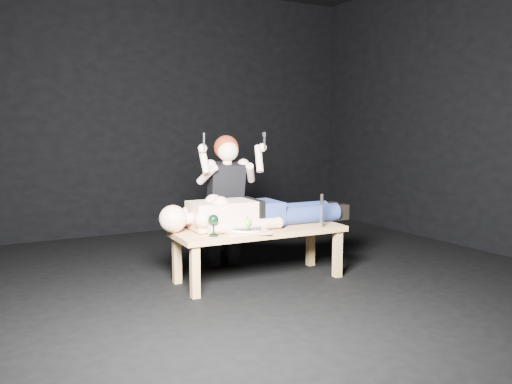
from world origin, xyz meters
The scene contains 13 objects.
ground centered at (0.00, 0.00, 0.00)m, with size 5.00×5.00×0.00m, color black.
back_wall centered at (0.00, 2.50, 1.50)m, with size 5.00×5.00×0.00m, color black.
table centered at (-0.10, -0.05, 0.23)m, with size 1.45×0.54×0.45m, color tan.
lying_man centered at (-0.05, 0.05, 0.59)m, with size 1.57×0.48×0.28m, color #E7B093, non-canonical shape.
kneeling_woman centered at (-0.17, 0.51, 0.63)m, with size 0.67×0.75×1.26m, color black, non-canonical shape.
serving_tray centered at (-0.30, -0.19, 0.46)m, with size 0.36×0.26×0.02m, color tan.
plate centered at (-0.30, -0.19, 0.48)m, with size 0.24×0.24×0.02m, color white.
apple centered at (-0.28, -0.18, 0.53)m, with size 0.08×0.08×0.08m, color green.
goblet centered at (-0.58, -0.18, 0.54)m, with size 0.08×0.08×0.17m, color black, non-canonical shape.
fork_flat centered at (-0.41, -0.18, 0.45)m, with size 0.01×0.15×0.01m, color #B2B2B7.
knife_flat centered at (-0.04, -0.23, 0.45)m, with size 0.01×0.15×0.01m, color #B2B2B7.
spoon_flat centered at (-0.11, -0.12, 0.45)m, with size 0.01×0.15×0.01m, color #B2B2B7.
carving_knife centered at (0.39, -0.27, 0.59)m, with size 0.04×0.04×0.28m, color #B2B2B7, non-canonical shape.
Camera 1 is at (-2.27, -3.96, 1.30)m, focal length 37.76 mm.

